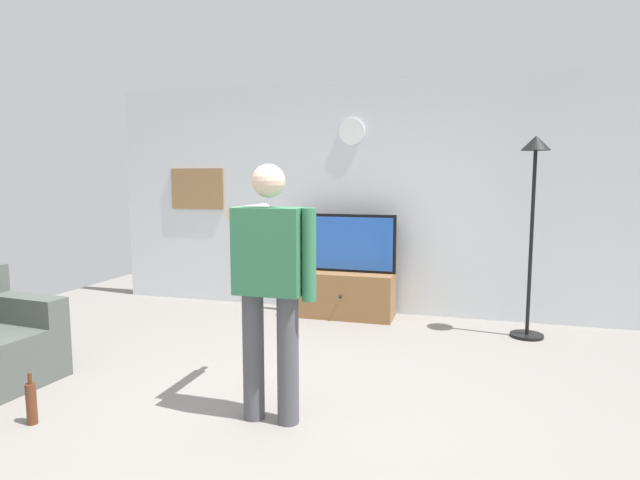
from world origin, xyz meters
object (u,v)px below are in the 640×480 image
Objects in this scene: floor_lamp at (533,195)px; beverage_bottle at (31,403)px; television at (346,243)px; wall_clock at (352,132)px; person_standing_nearer_lamp at (270,277)px; framed_picture at (198,189)px; tv_stand at (345,294)px.

floor_lamp is 5.87× the size of beverage_bottle.
wall_clock is at bearing 90.00° from television.
television is at bearing 92.75° from person_standing_nearer_lamp.
floor_lamp is at bearing -7.84° from framed_picture.
floor_lamp is (1.93, -0.25, 1.16)m from tv_stand.
person_standing_nearer_lamp reaches higher than beverage_bottle.
tv_stand is 3.40m from beverage_bottle.
wall_clock is 2.13m from framed_picture.
floor_lamp is at bearing -7.34° from tv_stand.
tv_stand is at bearing 172.66° from floor_lamp.
framed_picture reaches higher than person_standing_nearer_lamp.
floor_lamp is (1.93, -0.54, -0.70)m from wall_clock.
television is 0.57× the size of floor_lamp.
beverage_bottle is (-1.34, -3.13, -0.12)m from tv_stand.
framed_picture is (-2.02, 0.25, 0.60)m from television.
wall_clock is at bearing 90.00° from tv_stand.
floor_lamp reaches higher than beverage_bottle.
wall_clock is 3.15m from person_standing_nearer_lamp.
person_standing_nearer_lamp is at bearing -87.48° from wall_clock.
person_standing_nearer_lamp is at bearing -53.78° from framed_picture.
framed_picture is (-2.02, 0.30, 1.19)m from tv_stand.
tv_stand is 0.56× the size of floor_lamp.
floor_lamp reaches higher than television.
television is at bearing 67.16° from beverage_bottle.
beverage_bottle is (-1.34, -3.17, -0.71)m from television.
television reaches higher than beverage_bottle.
framed_picture is at bearing 172.97° from television.
floor_lamp is at bearing -8.69° from television.
beverage_bottle is (-1.47, -0.49, -0.81)m from person_standing_nearer_lamp.
tv_stand is 3.68× the size of wall_clock.
floor_lamp is 1.19× the size of person_standing_nearer_lamp.
wall_clock reaches higher than person_standing_nearer_lamp.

